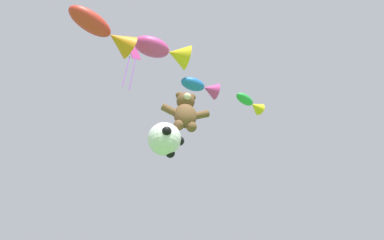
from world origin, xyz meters
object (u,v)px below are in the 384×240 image
object	(u,v)px
fish_kite_emerald	(250,103)
fish_kite_crimson	(106,32)
fish_kite_magenta	(165,51)
soccer_ball_kite	(165,139)
fish_kite_cobalt	(202,87)
diamond_kite	(133,56)
teddy_bear_kite	(185,111)

from	to	relation	value
fish_kite_emerald	fish_kite_crimson	world-z (taller)	fish_kite_emerald
fish_kite_magenta	fish_kite_crimson	distance (m)	2.44
soccer_ball_kite	fish_kite_magenta	size ratio (longest dim) A/B	0.50
fish_kite_cobalt	fish_kite_magenta	xyz separation A→B (m)	(-1.65, -0.89, 0.69)
fish_kite_cobalt	diamond_kite	size ratio (longest dim) A/B	0.54
fish_kite_emerald	fish_kite_cobalt	size ratio (longest dim) A/B	0.94
teddy_bear_kite	fish_kite_emerald	world-z (taller)	fish_kite_emerald
fish_kite_magenta	diamond_kite	distance (m)	2.26
diamond_kite	fish_kite_emerald	bearing A→B (deg)	1.72
fish_kite_cobalt	soccer_ball_kite	bearing A→B (deg)	-155.70
soccer_ball_kite	fish_kite_cobalt	xyz separation A→B (m)	(1.37, 0.62, 3.35)
teddy_bear_kite	soccer_ball_kite	world-z (taller)	teddy_bear_kite
teddy_bear_kite	fish_kite_cobalt	distance (m)	2.27
fish_kite_emerald	fish_kite_magenta	size ratio (longest dim) A/B	0.68
soccer_ball_kite	fish_kite_crimson	distance (m)	4.12
soccer_ball_kite	diamond_kite	bearing A→B (deg)	143.43
fish_kite_emerald	fish_kite_cobalt	bearing A→B (deg)	-163.58
teddy_bear_kite	fish_kite_cobalt	xyz separation A→B (m)	(0.75, 0.61, 2.05)
diamond_kite	fish_kite_crimson	bearing A→B (deg)	-108.25
fish_kite_cobalt	teddy_bear_kite	bearing A→B (deg)	-140.98
fish_kite_cobalt	diamond_kite	bearing A→B (deg)	169.60
diamond_kite	teddy_bear_kite	bearing A→B (deg)	-27.78
teddy_bear_kite	diamond_kite	world-z (taller)	diamond_kite
soccer_ball_kite	fish_kite_magenta	bearing A→B (deg)	-135.15
fish_kite_emerald	fish_kite_cobalt	distance (m)	2.48
fish_kite_emerald	fish_kite_crimson	xyz separation A→B (m)	(-6.08, -2.54, -0.48)
fish_kite_emerald	diamond_kite	distance (m)	5.53
fish_kite_cobalt	diamond_kite	world-z (taller)	diamond_kite
fish_kite_crimson	teddy_bear_kite	bearing A→B (deg)	22.56
teddy_bear_kite	fish_kite_crimson	size ratio (longest dim) A/B	0.72
fish_kite_emerald	fish_kite_crimson	distance (m)	6.61
fish_kite_emerald	fish_kite_crimson	size ratio (longest dim) A/B	0.65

